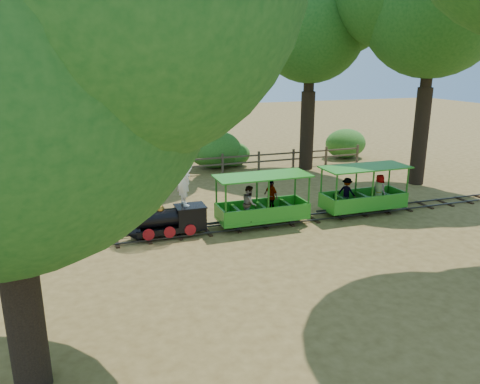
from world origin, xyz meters
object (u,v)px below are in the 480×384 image
object	(u,v)px
carriage_front	(261,205)
carriage_rear	(363,195)
fence	(204,163)
locomotive	(163,186)

from	to	relation	value
carriage_front	carriage_rear	bearing A→B (deg)	0.25
carriage_rear	carriage_front	bearing A→B (deg)	-179.75
carriage_rear	fence	world-z (taller)	carriage_rear
locomotive	carriage_rear	xyz separation A→B (m)	(7.50, -0.08, -0.98)
locomotive	carriage_rear	distance (m)	7.57
locomotive	fence	xyz separation A→B (m)	(3.43, 7.92, -1.14)
carriage_front	carriage_rear	xyz separation A→B (m)	(4.13, 0.02, -0.03)
carriage_front	fence	bearing A→B (deg)	89.61
carriage_front	fence	size ratio (longest dim) A/B	0.18
fence	carriage_rear	bearing A→B (deg)	-63.03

